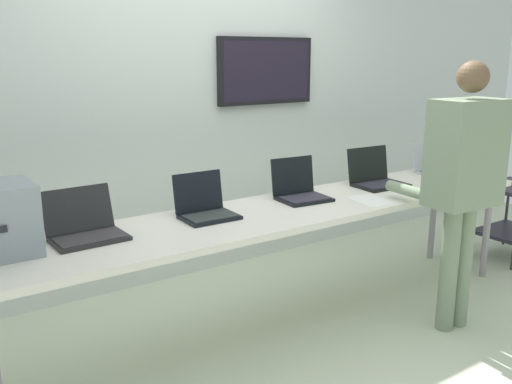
{
  "coord_description": "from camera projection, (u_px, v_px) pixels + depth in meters",
  "views": [
    {
      "loc": [
        -2.04,
        -2.62,
        1.69
      ],
      "look_at": [
        -0.22,
        0.01,
        0.9
      ],
      "focal_mm": 39.41,
      "sensor_mm": 36.0,
      "label": 1
    }
  ],
  "objects": [
    {
      "name": "laptop_station_3",
      "position": [
        376.0,
        177.0,
        4.01
      ],
      "size": [
        0.38,
        0.32,
        0.26
      ],
      "color": "black",
      "rests_on": "workbench"
    },
    {
      "name": "laptop_station_2",
      "position": [
        300.0,
        190.0,
        3.63
      ],
      "size": [
        0.34,
        0.31,
        0.26
      ],
      "color": "black",
      "rests_on": "workbench"
    },
    {
      "name": "storage_cart",
      "position": [
        512.0,
        210.0,
        4.72
      ],
      "size": [
        0.56,
        0.44,
        0.63
      ],
      "color": "#2C2736",
      "rests_on": "ground"
    },
    {
      "name": "workbench",
      "position": [
        287.0,
        215.0,
        3.45
      ],
      "size": [
        3.69,
        0.7,
        0.77
      ],
      "color": "silver",
      "rests_on": "ground"
    },
    {
      "name": "paper_sheet",
      "position": [
        371.0,
        200.0,
        3.6
      ],
      "size": [
        0.26,
        0.33,
        0.0
      ],
      "color": "white",
      "rests_on": "workbench"
    },
    {
      "name": "laptop_station_0",
      "position": [
        85.0,
        227.0,
        2.86
      ],
      "size": [
        0.37,
        0.32,
        0.24
      ],
      "color": "black",
      "rests_on": "workbench"
    },
    {
      "name": "person",
      "position": [
        463.0,
        172.0,
        3.35
      ],
      "size": [
        0.47,
        0.61,
        1.65
      ],
      "color": "gray",
      "rests_on": "ground"
    },
    {
      "name": "laptop_station_1",
      "position": [
        205.0,
        207.0,
        3.23
      ],
      "size": [
        0.32,
        0.28,
        0.25
      ],
      "color": "black",
      "rests_on": "workbench"
    },
    {
      "name": "back_wall",
      "position": [
        197.0,
        107.0,
        4.22
      ],
      "size": [
        8.0,
        0.11,
        2.59
      ],
      "color": "silver",
      "rests_on": "ground"
    },
    {
      "name": "laptop_station_4",
      "position": [
        436.0,
        166.0,
        4.42
      ],
      "size": [
        0.34,
        0.32,
        0.24
      ],
      "color": "#A9B1B3",
      "rests_on": "workbench"
    },
    {
      "name": "ground",
      "position": [
        285.0,
        326.0,
        3.63
      ],
      "size": [
        8.0,
        8.0,
        0.04
      ],
      "primitive_type": "cube",
      "color": "beige"
    }
  ]
}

